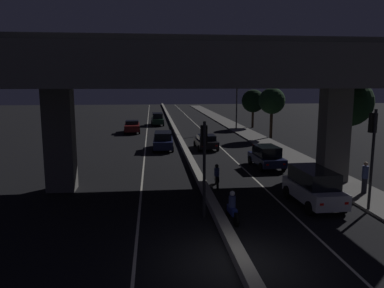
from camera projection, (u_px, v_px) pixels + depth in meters
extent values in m
plane|color=black|center=(240.00, 263.00, 13.31)|extent=(200.00, 200.00, 0.00)
cube|color=beige|center=(147.00, 134.00, 47.26)|extent=(0.12, 126.00, 0.00)
cube|color=beige|center=(205.00, 133.00, 48.04)|extent=(0.12, 126.00, 0.00)
cube|color=gray|center=(176.00, 132.00, 47.62)|extent=(0.49, 126.00, 0.39)
cube|color=#5B5956|center=(259.00, 140.00, 41.70)|extent=(2.72, 126.00, 0.13)
cube|color=#5B5956|center=(60.00, 140.00, 21.89)|extent=(1.62, 1.27, 6.06)
cube|color=#5B5956|center=(334.00, 136.00, 23.67)|extent=(1.62, 1.27, 6.06)
cube|color=#5B5956|center=(202.00, 69.00, 22.12)|extent=(23.01, 10.50, 2.14)
cube|color=#333335|center=(203.00, 43.00, 21.87)|extent=(23.01, 0.40, 0.90)
cylinder|color=black|center=(204.00, 171.00, 17.38)|extent=(0.14, 0.14, 4.60)
cube|color=black|center=(204.00, 136.00, 17.29)|extent=(0.30, 0.28, 0.95)
sphere|color=red|center=(203.00, 129.00, 17.39)|extent=(0.18, 0.18, 0.18)
sphere|color=black|center=(203.00, 135.00, 17.44)|extent=(0.18, 0.18, 0.18)
sphere|color=black|center=(203.00, 141.00, 17.49)|extent=(0.18, 0.18, 0.18)
cylinder|color=black|center=(372.00, 161.00, 18.20)|extent=(0.14, 0.14, 5.09)
cube|color=black|center=(373.00, 123.00, 18.08)|extent=(0.30, 0.28, 0.95)
sphere|color=red|center=(372.00, 116.00, 18.18)|extent=(0.18, 0.18, 0.18)
sphere|color=black|center=(371.00, 123.00, 18.23)|extent=(0.18, 0.18, 0.18)
sphere|color=black|center=(371.00, 129.00, 18.27)|extent=(0.18, 0.18, 0.18)
cylinder|color=#2D2D30|center=(237.00, 104.00, 50.09)|extent=(0.18, 0.18, 7.03)
cylinder|color=#2D2D30|center=(229.00, 79.00, 49.43)|extent=(2.06, 0.10, 0.10)
ellipsoid|color=#F2B759|center=(222.00, 79.00, 49.34)|extent=(0.56, 0.32, 0.24)
cube|color=silver|center=(314.00, 192.00, 19.47)|extent=(1.90, 4.26, 0.76)
cube|color=black|center=(313.00, 177.00, 19.45)|extent=(1.65, 3.08, 0.82)
cylinder|color=black|center=(287.00, 192.00, 20.77)|extent=(0.22, 0.70, 0.69)
cylinder|color=black|center=(316.00, 191.00, 21.01)|extent=(0.22, 0.70, 0.69)
cylinder|color=black|center=(309.00, 208.00, 18.06)|extent=(0.22, 0.70, 0.69)
cylinder|color=black|center=(343.00, 207.00, 18.29)|extent=(0.22, 0.70, 0.69)
cube|color=red|center=(322.00, 205.00, 17.31)|extent=(0.18, 0.04, 0.11)
cube|color=red|center=(347.00, 203.00, 17.48)|extent=(0.18, 0.04, 0.11)
cube|color=#141938|center=(266.00, 159.00, 28.28)|extent=(1.92, 4.01, 0.59)
cube|color=black|center=(267.00, 151.00, 28.17)|extent=(1.64, 2.42, 0.73)
cylinder|color=black|center=(250.00, 160.00, 29.47)|extent=(0.23, 0.65, 0.65)
cylinder|color=black|center=(271.00, 159.00, 29.72)|extent=(0.23, 0.65, 0.65)
cylinder|color=black|center=(261.00, 167.00, 26.93)|extent=(0.23, 0.65, 0.65)
cylinder|color=black|center=(284.00, 166.00, 27.18)|extent=(0.23, 0.65, 0.65)
cube|color=red|center=(268.00, 165.00, 26.25)|extent=(0.18, 0.04, 0.11)
cube|color=red|center=(284.00, 164.00, 26.43)|extent=(0.18, 0.04, 0.11)
cube|color=black|center=(206.00, 143.00, 36.17)|extent=(1.94, 4.07, 0.61)
cube|color=black|center=(206.00, 137.00, 35.88)|extent=(1.66, 1.98, 0.48)
cylinder|color=black|center=(195.00, 144.00, 37.40)|extent=(0.22, 0.61, 0.61)
cylinder|color=black|center=(212.00, 143.00, 37.63)|extent=(0.22, 0.61, 0.61)
cylinder|color=black|center=(199.00, 148.00, 34.80)|extent=(0.22, 0.61, 0.61)
cylinder|color=black|center=(218.00, 148.00, 35.04)|extent=(0.22, 0.61, 0.61)
cube|color=red|center=(203.00, 146.00, 34.10)|extent=(0.18, 0.04, 0.11)
cube|color=red|center=(217.00, 146.00, 34.28)|extent=(0.18, 0.04, 0.11)
cube|color=#141938|center=(163.00, 143.00, 35.89)|extent=(1.95, 4.69, 0.73)
cube|color=black|center=(163.00, 135.00, 35.78)|extent=(1.67, 2.83, 0.67)
cylinder|color=black|center=(173.00, 149.00, 34.51)|extent=(0.22, 0.60, 0.59)
cylinder|color=black|center=(154.00, 149.00, 34.38)|extent=(0.22, 0.60, 0.59)
cylinder|color=black|center=(172.00, 144.00, 37.52)|extent=(0.22, 0.60, 0.59)
cylinder|color=black|center=(154.00, 144.00, 37.39)|extent=(0.22, 0.60, 0.59)
cube|color=white|center=(169.00, 140.00, 38.25)|extent=(0.18, 0.04, 0.11)
cube|color=white|center=(157.00, 140.00, 38.15)|extent=(0.18, 0.04, 0.11)
cube|color=#591414|center=(132.00, 127.00, 47.96)|extent=(2.00, 4.59, 0.77)
cube|color=black|center=(132.00, 122.00, 47.97)|extent=(1.69, 1.87, 0.47)
cylinder|color=black|center=(139.00, 132.00, 46.69)|extent=(0.22, 0.65, 0.65)
cylinder|color=black|center=(125.00, 132.00, 46.44)|extent=(0.22, 0.65, 0.65)
cylinder|color=black|center=(139.00, 129.00, 49.61)|extent=(0.22, 0.65, 0.65)
cylinder|color=black|center=(126.00, 129.00, 49.36)|extent=(0.22, 0.65, 0.65)
cube|color=white|center=(137.00, 126.00, 50.30)|extent=(0.18, 0.04, 0.11)
cube|color=white|center=(128.00, 126.00, 50.12)|extent=(0.18, 0.04, 0.11)
cube|color=black|center=(157.00, 121.00, 56.56)|extent=(1.83, 4.79, 0.72)
cube|color=black|center=(157.00, 116.00, 56.43)|extent=(1.56, 2.89, 0.80)
cylinder|color=black|center=(164.00, 124.00, 55.20)|extent=(0.22, 0.66, 0.66)
cylinder|color=black|center=(152.00, 124.00, 54.98)|extent=(0.22, 0.66, 0.66)
cylinder|color=black|center=(162.00, 122.00, 58.25)|extent=(0.22, 0.66, 0.66)
cylinder|color=black|center=(152.00, 122.00, 58.03)|extent=(0.22, 0.66, 0.66)
cube|color=white|center=(160.00, 120.00, 58.98)|extent=(0.18, 0.04, 0.11)
cube|color=white|center=(153.00, 120.00, 58.82)|extent=(0.18, 0.04, 0.11)
cylinder|color=black|center=(228.00, 210.00, 17.86)|extent=(0.13, 0.63, 0.63)
cylinder|color=black|center=(236.00, 220.00, 16.64)|extent=(0.15, 0.64, 0.63)
cube|color=navy|center=(232.00, 210.00, 17.22)|extent=(0.31, 0.97, 0.32)
cylinder|color=navy|center=(232.00, 201.00, 17.15)|extent=(0.34, 0.34, 0.52)
sphere|color=silver|center=(232.00, 193.00, 17.09)|extent=(0.24, 0.24, 0.24)
cube|color=red|center=(236.00, 215.00, 16.56)|extent=(0.08, 0.04, 0.08)
cylinder|color=black|center=(216.00, 179.00, 23.64)|extent=(0.13, 0.60, 0.59)
cylinder|color=black|center=(218.00, 184.00, 22.48)|extent=(0.15, 0.60, 0.59)
cube|color=black|center=(217.00, 178.00, 23.02)|extent=(0.31, 0.91, 0.32)
cylinder|color=navy|center=(217.00, 172.00, 22.96)|extent=(0.34, 0.34, 0.50)
sphere|color=black|center=(217.00, 166.00, 22.90)|extent=(0.24, 0.24, 0.24)
cube|color=red|center=(218.00, 181.00, 22.40)|extent=(0.08, 0.04, 0.08)
cylinder|color=black|center=(364.00, 186.00, 21.24)|extent=(0.29, 0.29, 0.86)
cylinder|color=navy|center=(365.00, 172.00, 21.11)|extent=(0.34, 0.34, 0.72)
sphere|color=tan|center=(366.00, 164.00, 21.04)|extent=(0.23, 0.23, 0.23)
cylinder|color=#2D2116|center=(346.00, 145.00, 27.49)|extent=(0.46, 0.46, 3.64)
sphere|color=black|center=(349.00, 103.00, 26.99)|extent=(3.42, 3.42, 3.42)
cylinder|color=#2D2116|center=(271.00, 124.00, 43.11)|extent=(0.35, 0.35, 3.18)
sphere|color=black|center=(272.00, 101.00, 42.68)|extent=(3.01, 3.01, 3.01)
cylinder|color=#38281C|center=(253.00, 119.00, 53.38)|extent=(0.34, 0.34, 2.58)
sphere|color=black|center=(253.00, 101.00, 52.97)|extent=(3.26, 3.26, 3.26)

